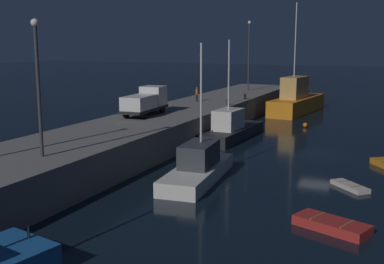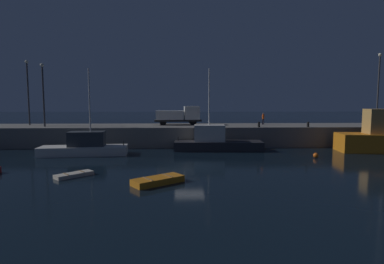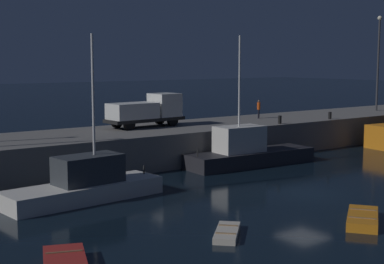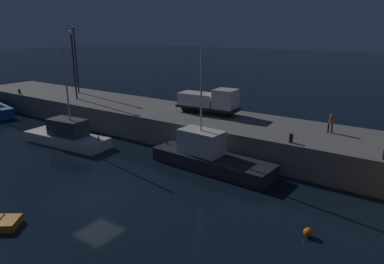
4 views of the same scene
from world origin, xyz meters
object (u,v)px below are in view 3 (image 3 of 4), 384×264
at_px(rowboat_white_mid, 363,219).
at_px(bollard_central, 330,116).
at_px(lamp_post_central, 378,57).
at_px(utility_truck, 147,111).
at_px(dockworker, 259,108).
at_px(dinghy_orange_near, 227,233).
at_px(fishing_trawler_red, 85,184).
at_px(fishing_boat_orange, 247,152).
at_px(bollard_east, 280,120).

relative_size(rowboat_white_mid, bollard_central, 5.80).
xyz_separation_m(lamp_post_central, bollard_central, (-10.30, -2.85, -5.04)).
bearing_deg(utility_truck, lamp_post_central, -3.26).
bearing_deg(rowboat_white_mid, dockworker, 58.59).
relative_size(dinghy_orange_near, dockworker, 1.62).
xyz_separation_m(fishing_trawler_red, lamp_post_central, (35.53, 7.77, 6.90)).
distance_m(fishing_trawler_red, dinghy_orange_near, 9.52).
height_order(rowboat_white_mid, dockworker, dockworker).
height_order(dinghy_orange_near, dockworker, dockworker).
bearing_deg(rowboat_white_mid, fishing_trawler_red, 125.97).
xyz_separation_m(fishing_trawler_red, fishing_boat_orange, (13.73, 2.55, 0.09)).
bearing_deg(lamp_post_central, bollard_east, -169.92).
relative_size(lamp_post_central, bollard_east, 14.40).
bearing_deg(lamp_post_central, fishing_trawler_red, -167.66).
height_order(fishing_trawler_red, bollard_central, fishing_trawler_red).
xyz_separation_m(bollard_central, bollard_east, (-6.01, -0.05, 0.02)).
bearing_deg(fishing_trawler_red, utility_truck, 43.84).
relative_size(rowboat_white_mid, lamp_post_central, 0.38).
bearing_deg(bollard_east, fishing_boat_orange, -157.07).
relative_size(dockworker, bollard_central, 2.57).
relative_size(lamp_post_central, dockworker, 5.89).
relative_size(fishing_trawler_red, bollard_east, 13.75).
height_order(bollard_central, bollard_east, bollard_east).
relative_size(dinghy_orange_near, bollard_central, 4.15).
distance_m(dinghy_orange_near, rowboat_white_mid, 6.62).
relative_size(utility_truck, bollard_central, 10.20).
distance_m(dinghy_orange_near, utility_truck, 20.30).
bearing_deg(rowboat_white_mid, lamp_post_central, 35.25).
bearing_deg(fishing_trawler_red, bollard_central, 11.05).
height_order(fishing_trawler_red, bollard_east, fishing_trawler_red).
distance_m(fishing_trawler_red, fishing_boat_orange, 13.97).
xyz_separation_m(fishing_boat_orange, bollard_east, (5.48, 2.32, 1.78)).
xyz_separation_m(fishing_trawler_red, bollard_central, (25.23, 4.93, 1.86)).
height_order(dinghy_orange_near, lamp_post_central, lamp_post_central).
bearing_deg(rowboat_white_mid, fishing_boat_orange, 68.86).
xyz_separation_m(lamp_post_central, dockworker, (-14.67, 1.32, -4.44)).
xyz_separation_m(utility_truck, bollard_east, (9.58, -4.38, -0.91)).
bearing_deg(fishing_boat_orange, dinghy_orange_near, -134.62).
height_order(fishing_trawler_red, dinghy_orange_near, fishing_trawler_red).
bearing_deg(fishing_boat_orange, dockworker, 42.52).
relative_size(fishing_trawler_red, utility_truck, 1.41).
height_order(dinghy_orange_near, bollard_east, bollard_east).
bearing_deg(rowboat_white_mid, dinghy_orange_near, 160.62).
relative_size(dinghy_orange_near, rowboat_white_mid, 0.72).
distance_m(fishing_boat_orange, dinghy_orange_near, 16.62).
height_order(lamp_post_central, bollard_central, lamp_post_central).
distance_m(rowboat_white_mid, bollard_east, 19.80).
height_order(fishing_boat_orange, rowboat_white_mid, fishing_boat_orange).
bearing_deg(lamp_post_central, dinghy_orange_near, -153.02).
bearing_deg(fishing_boat_orange, bollard_central, 11.67).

